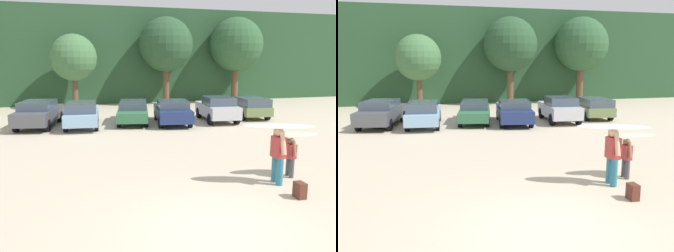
# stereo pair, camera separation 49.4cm
# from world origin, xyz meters

# --- Properties ---
(ground_plane) EXTENTS (120.00, 120.00, 0.00)m
(ground_plane) POSITION_xyz_m (0.00, 0.00, 0.00)
(ground_plane) COLOR beige
(hillside_ridge) EXTENTS (108.00, 12.00, 8.25)m
(hillside_ridge) POSITION_xyz_m (0.00, 29.88, 4.12)
(hillside_ridge) COLOR #284C2D
(hillside_ridge) RESTS_ON ground_plane
(tree_left) EXTENTS (3.56, 3.56, 5.74)m
(tree_left) POSITION_xyz_m (-2.72, 21.51, 3.93)
(tree_left) COLOR brown
(tree_left) RESTS_ON ground_plane
(tree_ridge_back) EXTENTS (4.56, 4.56, 7.35)m
(tree_ridge_back) POSITION_xyz_m (4.91, 22.50, 5.04)
(tree_ridge_back) COLOR brown
(tree_ridge_back) RESTS_ON ground_plane
(tree_center_right) EXTENTS (4.74, 4.74, 7.52)m
(tree_center_right) POSITION_xyz_m (11.42, 22.55, 5.11)
(tree_center_right) COLOR brown
(tree_center_right) RESTS_ON ground_plane
(parked_car_dark_gray) EXTENTS (2.65, 4.81, 1.50)m
(parked_car_dark_gray) POSITION_xyz_m (-4.87, 14.32, 0.80)
(parked_car_dark_gray) COLOR #4C4F54
(parked_car_dark_gray) RESTS_ON ground_plane
(parked_car_sky_blue) EXTENTS (2.14, 4.85, 1.46)m
(parked_car_sky_blue) POSITION_xyz_m (-2.49, 13.66, 0.78)
(parked_car_sky_blue) COLOR #84ADD1
(parked_car_sky_blue) RESTS_ON ground_plane
(parked_car_forest_green) EXTENTS (2.60, 4.89, 1.31)m
(parked_car_forest_green) POSITION_xyz_m (0.57, 14.27, 0.72)
(parked_car_forest_green) COLOR #2D6642
(parked_car_forest_green) RESTS_ON ground_plane
(parked_car_navy) EXTENTS (2.51, 4.53, 1.44)m
(parked_car_navy) POSITION_xyz_m (2.78, 13.24, 0.75)
(parked_car_navy) COLOR navy
(parked_car_navy) RESTS_ON ground_plane
(parked_car_silver) EXTENTS (2.18, 4.15, 1.56)m
(parked_car_silver) POSITION_xyz_m (5.72, 13.31, 0.82)
(parked_car_silver) COLOR silver
(parked_car_silver) RESTS_ON ground_plane
(parked_car_olive_green) EXTENTS (2.22, 4.27, 1.37)m
(parked_car_olive_green) POSITION_xyz_m (8.34, 14.05, 0.74)
(parked_car_olive_green) COLOR #6B7F4C
(parked_car_olive_green) RESTS_ON ground_plane
(person_adult) EXTENTS (0.35, 0.74, 1.76)m
(person_adult) POSITION_xyz_m (2.99, 2.41, 0.99)
(person_adult) COLOR teal
(person_adult) RESTS_ON ground_plane
(person_child) EXTENTS (0.26, 0.52, 1.30)m
(person_child) POSITION_xyz_m (3.77, 2.86, 0.74)
(person_child) COLOR #4C4C51
(person_child) RESTS_ON ground_plane
(surfboard_white) EXTENTS (2.24, 1.25, 0.11)m
(surfboard_white) POSITION_xyz_m (2.93, 2.35, 1.83)
(surfboard_white) COLOR white
(surfboard_cream) EXTENTS (1.75, 0.70, 0.13)m
(surfboard_cream) POSITION_xyz_m (3.91, 2.99, 1.39)
(surfboard_cream) COLOR beige
(backpack_dropped) EXTENTS (0.24, 0.34, 0.45)m
(backpack_dropped) POSITION_xyz_m (2.95, 1.21, 0.22)
(backpack_dropped) COLOR #592D23
(backpack_dropped) RESTS_ON ground_plane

